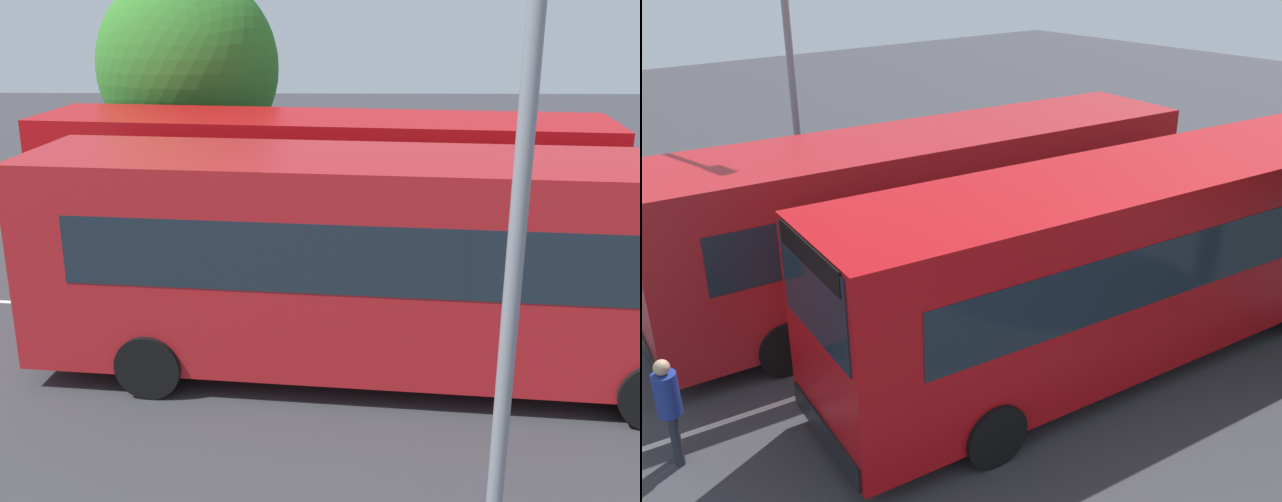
{
  "view_description": "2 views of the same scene",
  "coord_description": "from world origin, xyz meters",
  "views": [
    {
      "loc": [
        -0.44,
        -12.35,
        5.39
      ],
      "look_at": [
        -0.64,
        -0.03,
        1.29
      ],
      "focal_mm": 42.73,
      "sensor_mm": 36.0,
      "label": 1
    },
    {
      "loc": [
        8.0,
        8.23,
        6.52
      ],
      "look_at": [
        1.5,
        0.21,
        1.97
      ],
      "focal_mm": 39.64,
      "sensor_mm": 36.0,
      "label": 2
    }
  ],
  "objects": [
    {
      "name": "bus_center_left",
      "position": [
        -0.64,
        1.83,
        1.81
      ],
      "size": [
        10.88,
        3.6,
        3.31
      ],
      "rotation": [
        0.0,
        0.0,
        -0.12
      ],
      "color": "#B70C11",
      "rests_on": "ground"
    },
    {
      "name": "street_lamp",
      "position": [
        1.14,
        -5.69,
        4.98
      ],
      "size": [
        0.71,
        2.76,
        8.67
      ],
      "rotation": [
        0.0,
        0.0,
        1.77
      ],
      "color": "gray",
      "rests_on": "ground"
    },
    {
      "name": "ground_plane",
      "position": [
        0.0,
        0.0,
        0.0
      ],
      "size": [
        67.16,
        67.16,
        0.0
      ],
      "primitive_type": "plane",
      "color": "#38383D"
    },
    {
      "name": "lane_stripe_outer_left",
      "position": [
        0.0,
        0.0,
        0.0
      ],
      "size": [
        13.41,
        1.63,
        0.01
      ],
      "primitive_type": "cube",
      "rotation": [
        0.0,
        0.0,
        -0.11
      ],
      "color": "silver",
      "rests_on": "ground"
    },
    {
      "name": "depot_tree",
      "position": [
        -3.81,
        5.79,
        3.85
      ],
      "size": [
        4.23,
        3.81,
        6.09
      ],
      "color": "#4C3823",
      "rests_on": "ground"
    },
    {
      "name": "bus_far_left",
      "position": [
        0.54,
        -1.97,
        1.81
      ],
      "size": [
        10.87,
        3.49,
        3.31
      ],
      "rotation": [
        0.0,
        0.0,
        -0.11
      ],
      "color": "#AD191E",
      "rests_on": "ground"
    }
  ]
}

